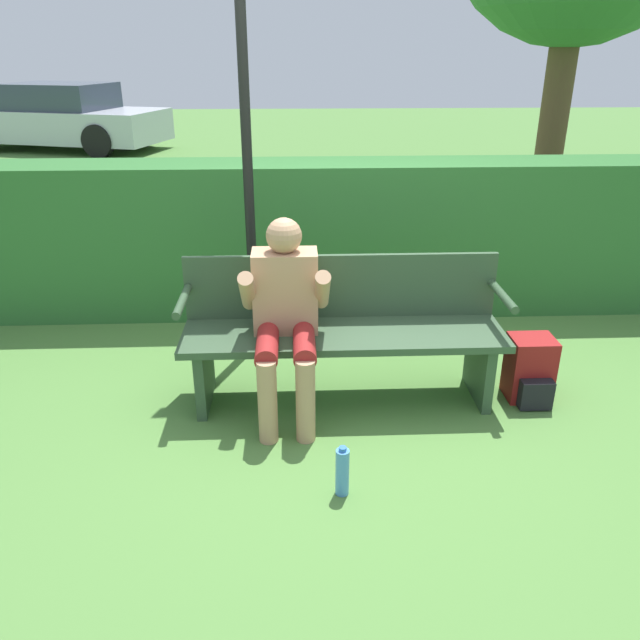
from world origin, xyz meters
TOP-DOWN VIEW (x-y plane):
  - ground_plane at (0.00, 0.00)m, footprint 40.00×40.00m
  - hedge_back at (0.00, 1.53)m, footprint 12.00×0.56m
  - park_bench at (0.00, 0.07)m, footprint 1.98×0.52m
  - person_seated at (-0.35, -0.07)m, footprint 0.52×0.66m
  - backpack at (1.19, -0.04)m, footprint 0.27×0.31m
  - water_bottle at (-0.07, -0.92)m, footprint 0.07×0.07m
  - signpost at (-0.60, 0.82)m, footprint 0.41×0.09m
  - parked_car at (-5.21, 10.73)m, footprint 4.65×2.93m

SIDE VIEW (x-z plane):
  - ground_plane at x=0.00m, z-range 0.00..0.00m
  - water_bottle at x=-0.07m, z-range -0.01..0.27m
  - backpack at x=1.19m, z-range -0.01..0.40m
  - park_bench at x=0.00m, z-range 0.02..0.91m
  - hedge_back at x=0.00m, z-range 0.00..1.24m
  - parked_car at x=-5.21m, z-range -0.03..1.33m
  - person_seated at x=-0.35m, z-range 0.07..1.25m
  - signpost at x=-0.60m, z-range 0.19..2.90m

